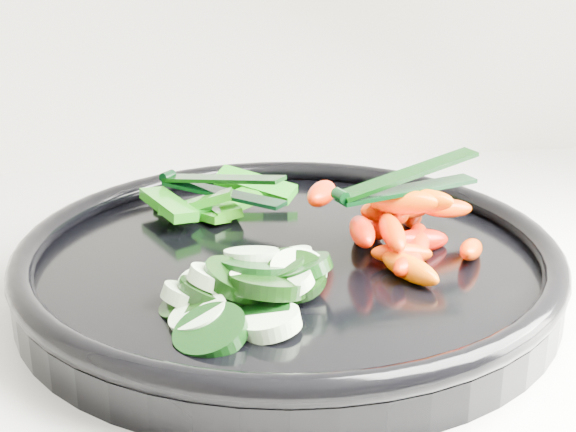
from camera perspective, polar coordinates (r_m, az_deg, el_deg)
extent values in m
cylinder|color=black|center=(0.56, 0.00, -4.06)|extent=(0.38, 0.38, 0.02)
torus|color=black|center=(0.55, 0.00, -2.32)|extent=(0.38, 0.38, 0.02)
cylinder|color=black|center=(0.45, -5.53, -8.24)|extent=(0.06, 0.06, 0.03)
cylinder|color=beige|center=(0.47, -6.32, -7.14)|extent=(0.05, 0.05, 0.02)
cylinder|color=black|center=(0.49, -5.24, -5.69)|extent=(0.07, 0.07, 0.03)
cylinder|color=beige|center=(0.49, -7.06, -5.75)|extent=(0.05, 0.05, 0.02)
cylinder|color=black|center=(0.51, -5.01, -4.81)|extent=(0.04, 0.04, 0.02)
cylinder|color=beige|center=(0.50, -5.83, -5.28)|extent=(0.04, 0.04, 0.02)
cylinder|color=black|center=(0.47, -2.05, -7.24)|extent=(0.05, 0.05, 0.02)
cylinder|color=#DAEFBF|center=(0.46, -1.32, -7.60)|extent=(0.04, 0.05, 0.02)
cylinder|color=black|center=(0.51, -4.03, -4.58)|extent=(0.04, 0.04, 0.02)
cylinder|color=beige|center=(0.51, -2.82, -4.76)|extent=(0.04, 0.04, 0.02)
cylinder|color=black|center=(0.50, -5.77, -5.31)|extent=(0.05, 0.05, 0.01)
cylinder|color=#E1F5C4|center=(0.50, -7.12, -5.51)|extent=(0.04, 0.04, 0.01)
cylinder|color=black|center=(0.50, -4.97, -5.56)|extent=(0.06, 0.06, 0.02)
cylinder|color=#DCF9C7|center=(0.49, -5.46, -5.73)|extent=(0.05, 0.05, 0.02)
cylinder|color=black|center=(0.49, -7.13, -6.14)|extent=(0.04, 0.04, 0.02)
cylinder|color=beige|center=(0.50, -6.30, -5.56)|extent=(0.04, 0.04, 0.02)
cylinder|color=black|center=(0.50, 0.81, -3.87)|extent=(0.06, 0.06, 0.03)
cylinder|color=beige|center=(0.48, 0.22, -4.87)|extent=(0.04, 0.04, 0.02)
cylinder|color=black|center=(0.51, -2.48, -3.71)|extent=(0.07, 0.07, 0.02)
cylinder|color=#D8F1C0|center=(0.52, -2.59, -2.93)|extent=(0.04, 0.04, 0.02)
cylinder|color=black|center=(0.49, -3.66, -4.55)|extent=(0.06, 0.06, 0.03)
cylinder|color=#DCF7C6|center=(0.49, -5.17, -4.52)|extent=(0.04, 0.04, 0.03)
cylinder|color=black|center=(0.49, 0.51, -4.31)|extent=(0.05, 0.04, 0.03)
cylinder|color=#D1EBBC|center=(0.50, 0.74, -4.07)|extent=(0.05, 0.05, 0.03)
cylinder|color=black|center=(0.51, -0.86, -3.71)|extent=(0.05, 0.04, 0.02)
cylinder|color=beige|center=(0.52, 0.08, -3.13)|extent=(0.04, 0.04, 0.02)
cylinder|color=black|center=(0.48, -1.47, -4.88)|extent=(0.07, 0.07, 0.02)
cylinder|color=beige|center=(0.48, -2.34, -4.87)|extent=(0.05, 0.05, 0.02)
ellipsoid|color=#F72B00|center=(0.57, 9.24, -1.93)|extent=(0.03, 0.05, 0.03)
ellipsoid|color=#E64B00|center=(0.55, 8.10, -2.65)|extent=(0.05, 0.02, 0.02)
ellipsoid|color=#FE5A00|center=(0.53, 8.66, -3.70)|extent=(0.04, 0.05, 0.02)
ellipsoid|color=#FF3000|center=(0.59, 6.05, -0.85)|extent=(0.03, 0.05, 0.03)
ellipsoid|color=#F63B00|center=(0.56, 12.89, -2.33)|extent=(0.03, 0.05, 0.02)
ellipsoid|color=#E73900|center=(0.58, 5.40, -1.03)|extent=(0.03, 0.05, 0.02)
ellipsoid|color=red|center=(0.53, 8.53, -3.42)|extent=(0.04, 0.04, 0.02)
ellipsoid|color=red|center=(0.57, 9.33, -1.74)|extent=(0.06, 0.03, 0.03)
ellipsoid|color=#FD4F00|center=(0.62, 8.77, 0.08)|extent=(0.03, 0.05, 0.03)
ellipsoid|color=#ED1A00|center=(0.54, 5.28, -1.09)|extent=(0.03, 0.06, 0.02)
ellipsoid|color=#EA4300|center=(0.59, 8.82, 0.55)|extent=(0.05, 0.04, 0.03)
ellipsoid|color=#E24E00|center=(0.58, 7.90, 0.26)|extent=(0.03, 0.05, 0.02)
ellipsoid|color=#FF4600|center=(0.54, 7.42, -1.15)|extent=(0.02, 0.05, 0.02)
ellipsoid|color=#ED6100|center=(0.58, 6.84, 0.44)|extent=(0.05, 0.04, 0.03)
ellipsoid|color=#FF6100|center=(0.59, 11.24, 0.54)|extent=(0.05, 0.02, 0.02)
ellipsoid|color=#FF6600|center=(0.56, 9.38, 1.08)|extent=(0.05, 0.05, 0.03)
ellipsoid|color=#F52800|center=(0.57, 2.41, 1.61)|extent=(0.04, 0.05, 0.02)
ellipsoid|color=#FF5800|center=(0.56, 8.29, 0.97)|extent=(0.05, 0.04, 0.02)
cube|color=#0E6309|center=(0.64, -4.77, 0.52)|extent=(0.03, 0.06, 0.02)
cube|color=#09620A|center=(0.64, -5.56, 0.45)|extent=(0.05, 0.05, 0.03)
cube|color=#0F6009|center=(0.62, -5.73, 0.03)|extent=(0.03, 0.04, 0.01)
cube|color=#106709|center=(0.64, -4.80, 0.60)|extent=(0.07, 0.05, 0.02)
cube|color=#1A6209|center=(0.64, -8.05, 0.54)|extent=(0.04, 0.05, 0.01)
cube|color=#09680A|center=(0.64, -7.59, 0.36)|extent=(0.04, 0.06, 0.02)
cube|color=#196209|center=(0.62, -6.31, 0.95)|extent=(0.05, 0.03, 0.02)
cube|color=#0A710F|center=(0.62, -8.51, 0.82)|extent=(0.05, 0.07, 0.01)
cube|color=#0B7411|center=(0.66, -2.33, 2.24)|extent=(0.07, 0.05, 0.02)
cylinder|color=black|center=(0.53, 3.76, 1.47)|extent=(0.01, 0.01, 0.01)
cube|color=black|center=(0.56, 8.54, 1.88)|extent=(0.11, 0.05, 0.00)
cube|color=black|center=(0.56, 8.60, 2.99)|extent=(0.11, 0.05, 0.02)
cylinder|color=black|center=(0.66, -8.56, 2.84)|extent=(0.01, 0.01, 0.01)
cube|color=black|center=(0.63, -4.69, 1.65)|extent=(0.09, 0.08, 0.00)
cube|color=black|center=(0.62, -4.72, 2.65)|extent=(0.09, 0.08, 0.02)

